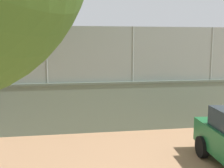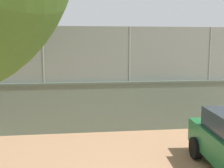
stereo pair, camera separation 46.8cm
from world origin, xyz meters
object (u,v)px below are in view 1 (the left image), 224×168
player_at_service_line (96,87)px  sports_ball (74,106)px  player_foreground_swinging (110,79)px  courtside_bench (32,110)px

player_at_service_line → sports_ball: (1.28, 0.76, -0.83)m
player_foreground_swinging → player_at_service_line: bearing=66.8°
sports_ball → courtside_bench: size_ratio=0.13×
player_at_service_line → player_foreground_swinging: (-1.45, -3.38, -0.07)m
sports_ball → courtside_bench: courtside_bench is taller
player_foreground_swinging → sports_ball: bearing=56.7°
sports_ball → courtside_bench: 2.84m
player_at_service_line → sports_ball: 1.70m
player_foreground_swinging → courtside_bench: (4.62, 6.23, -0.41)m
sports_ball → player_foreground_swinging: bearing=-123.3°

